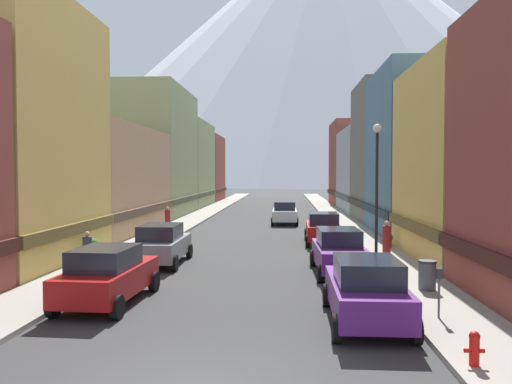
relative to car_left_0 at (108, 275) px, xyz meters
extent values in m
cube|color=gray|center=(-2.45, 28.64, -0.82)|extent=(2.50, 100.00, 0.15)
cube|color=gray|center=(10.05, 28.64, -0.82)|extent=(2.50, 100.00, 0.15)
cube|color=brown|center=(-7.03, 6.31, 0.70)|extent=(6.96, 9.25, 0.50)
cube|color=tan|center=(-7.33, 17.88, 2.62)|extent=(7.27, 13.79, 7.03)
cube|color=brown|center=(-7.33, 17.88, 0.70)|extent=(7.57, 13.79, 0.50)
cube|color=#8C9966|center=(-7.87, 31.12, 4.96)|extent=(8.34, 12.45, 11.72)
cube|color=#3F442D|center=(-7.87, 31.12, 0.70)|extent=(8.64, 12.45, 0.50)
cube|color=#8C9966|center=(-8.50, 43.90, 4.07)|extent=(9.61, 12.73, 9.94)
cube|color=#3F442D|center=(-8.50, 43.90, 0.70)|extent=(9.91, 12.73, 0.50)
cube|color=brown|center=(-7.66, 56.17, 3.73)|extent=(7.92, 11.01, 9.25)
cube|color=#3B1B16|center=(-7.66, 56.17, 0.70)|extent=(8.22, 11.01, 0.50)
cube|color=#D8B259|center=(14.59, 8.51, 3.61)|extent=(6.58, 8.98, 9.03)
cube|color=brown|center=(14.59, 8.51, 0.70)|extent=(6.88, 8.98, 0.50)
cube|color=slate|center=(15.33, 17.98, 4.41)|extent=(8.06, 9.26, 10.61)
cube|color=#22333F|center=(15.33, 17.98, 0.70)|extent=(8.36, 9.26, 0.50)
cube|color=#66605B|center=(16.12, 26.80, 4.74)|extent=(9.63, 8.28, 11.27)
cube|color=#2D2B29|center=(16.12, 26.80, 0.70)|extent=(9.93, 8.28, 0.50)
cube|color=#99A5B2|center=(15.71, 37.46, 3.33)|extent=(8.81, 12.43, 8.45)
cube|color=#444A50|center=(15.71, 37.46, 0.70)|extent=(9.11, 12.43, 0.50)
cube|color=brown|center=(15.50, 48.73, 4.27)|extent=(8.39, 9.95, 10.34)
cube|color=#3B1B16|center=(15.50, 48.73, 0.70)|extent=(8.69, 9.95, 0.50)
cube|color=#9E1111|center=(0.00, 0.06, -0.16)|extent=(2.05, 4.48, 0.80)
cube|color=#1E232D|center=(-0.01, -0.19, 0.56)|extent=(1.71, 2.28, 0.64)
cylinder|color=black|center=(-0.84, 1.75, -0.56)|extent=(0.25, 0.69, 0.68)
cylinder|color=black|center=(1.00, 1.66, -0.56)|extent=(0.25, 0.69, 0.68)
cylinder|color=black|center=(-1.00, -1.54, -0.56)|extent=(0.25, 0.69, 0.68)
cylinder|color=black|center=(0.84, -1.63, -0.56)|extent=(0.25, 0.69, 0.68)
cube|color=slate|center=(0.00, 6.79, -0.16)|extent=(1.87, 4.41, 0.80)
cube|color=#1E232D|center=(0.00, 6.54, 0.56)|extent=(1.61, 2.21, 0.64)
cylinder|color=black|center=(-0.93, 8.43, -0.56)|extent=(0.22, 0.68, 0.68)
cylinder|color=black|center=(0.91, 8.44, -0.56)|extent=(0.22, 0.68, 0.68)
cylinder|color=black|center=(-0.91, 5.13, -0.56)|extent=(0.22, 0.68, 0.68)
cylinder|color=black|center=(0.93, 5.14, -0.56)|extent=(0.22, 0.68, 0.68)
cube|color=#591E72|center=(7.60, -1.53, -0.16)|extent=(1.88, 4.42, 0.80)
cube|color=#1E232D|center=(7.60, -1.78, 0.56)|extent=(1.62, 2.22, 0.64)
cylinder|color=black|center=(6.70, 0.13, -0.56)|extent=(0.23, 0.68, 0.68)
cylinder|color=black|center=(8.54, 0.11, -0.56)|extent=(0.23, 0.68, 0.68)
cylinder|color=black|center=(6.67, -3.17, -0.56)|extent=(0.23, 0.68, 0.68)
cylinder|color=black|center=(8.51, -3.19, -0.56)|extent=(0.23, 0.68, 0.68)
cube|color=#591E72|center=(7.60, 5.08, -0.16)|extent=(1.97, 4.45, 0.80)
cube|color=#1E232D|center=(7.60, 5.33, 0.56)|extent=(1.66, 2.25, 0.64)
cylinder|color=black|center=(8.57, 3.45, -0.56)|extent=(0.24, 0.69, 0.68)
cylinder|color=black|center=(6.73, 3.40, -0.56)|extent=(0.24, 0.69, 0.68)
cylinder|color=black|center=(8.47, 6.75, -0.56)|extent=(0.24, 0.69, 0.68)
cylinder|color=black|center=(6.64, 6.70, -0.56)|extent=(0.24, 0.69, 0.68)
cube|color=#9E1111|center=(7.60, 13.74, -0.16)|extent=(1.94, 4.44, 0.80)
cube|color=#1E232D|center=(7.60, 13.49, 0.56)|extent=(1.65, 2.24, 0.64)
cylinder|color=black|center=(6.72, 15.41, -0.56)|extent=(0.24, 0.68, 0.68)
cylinder|color=black|center=(8.56, 15.37, -0.56)|extent=(0.24, 0.68, 0.68)
cylinder|color=black|center=(6.65, 12.11, -0.56)|extent=(0.24, 0.68, 0.68)
cylinder|color=black|center=(8.48, 12.07, -0.56)|extent=(0.24, 0.68, 0.68)
cube|color=silver|center=(5.40, 24.61, -0.16)|extent=(1.84, 4.40, 0.80)
cube|color=#1E232D|center=(5.40, 24.36, 0.56)|extent=(1.60, 2.20, 0.64)
cylinder|color=black|center=(4.48, 26.26, -0.56)|extent=(0.22, 0.68, 0.68)
cylinder|color=black|center=(6.32, 26.26, -0.56)|extent=(0.22, 0.68, 0.68)
cylinder|color=black|center=(4.48, 22.96, -0.56)|extent=(0.22, 0.68, 0.68)
cylinder|color=black|center=(6.32, 22.96, -0.56)|extent=(0.22, 0.68, 0.68)
cylinder|color=red|center=(9.25, -4.82, -0.47)|extent=(0.20, 0.20, 0.55)
sphere|color=red|center=(9.25, -4.82, -0.16)|extent=(0.22, 0.22, 0.22)
cylinder|color=red|center=(9.10, -4.82, -0.45)|extent=(0.10, 0.09, 0.09)
cylinder|color=red|center=(9.40, -4.82, -0.45)|extent=(0.10, 0.09, 0.09)
cylinder|color=#595960|center=(9.55, -1.46, -0.22)|extent=(0.06, 0.06, 1.05)
cube|color=#33383F|center=(9.55, -1.46, 0.44)|extent=(0.14, 0.10, 0.28)
cylinder|color=#4C5156|center=(10.15, 1.83, -0.30)|extent=(0.56, 0.56, 0.90)
cylinder|color=#2D2D33|center=(10.15, 1.83, 0.19)|extent=(0.59, 0.59, 0.08)
cylinder|color=brown|center=(10.80, 11.47, -0.59)|extent=(0.39, 0.39, 0.33)
sphere|color=#2D5B2E|center=(10.80, 11.47, -0.23)|extent=(0.49, 0.49, 0.49)
cylinder|color=brown|center=(-3.20, 7.05, -0.54)|extent=(0.42, 0.42, 0.42)
sphere|color=#287828|center=(-3.20, 7.05, -0.11)|extent=(0.56, 0.56, 0.56)
cylinder|color=maroon|center=(10.05, 8.07, -0.01)|extent=(0.36, 0.36, 1.47)
sphere|color=tan|center=(10.05, 8.07, 0.84)|extent=(0.23, 0.23, 0.23)
cylinder|color=maroon|center=(-2.45, 18.27, -0.05)|extent=(0.36, 0.36, 1.40)
sphere|color=tan|center=(-2.45, 18.27, 0.76)|extent=(0.22, 0.22, 0.22)
cylinder|color=#333338|center=(-2.45, 4.51, -0.08)|extent=(0.36, 0.36, 1.34)
sphere|color=tan|center=(-2.45, 4.51, 0.70)|extent=(0.21, 0.21, 0.21)
cylinder|color=black|center=(9.15, 5.64, 2.00)|extent=(0.12, 0.12, 5.50)
sphere|color=white|center=(9.15, 5.64, 4.93)|extent=(0.36, 0.36, 0.36)
cone|color=silver|center=(26.98, 253.64, 67.72)|extent=(292.15, 292.15, 137.24)
camera|label=1|loc=(5.44, -15.10, 3.14)|focal=35.46mm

